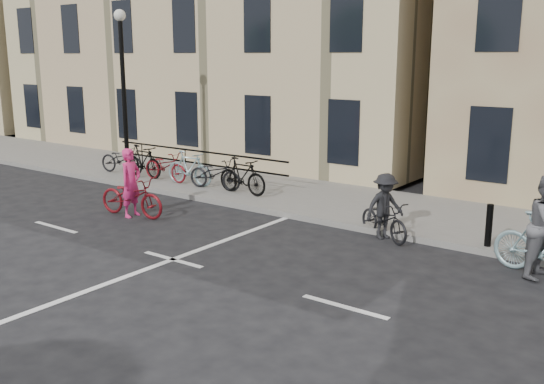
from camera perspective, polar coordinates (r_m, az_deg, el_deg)
The scene contains 9 objects.
ground at distance 12.56m, azimuth -9.30°, elevation -6.31°, with size 120.00×120.00×0.00m, color black.
sidewalk at distance 19.40m, azimuth -4.94°, elevation 0.83°, with size 46.00×4.00×0.15m, color slate.
building_west at distance 27.58m, azimuth -3.30°, elevation 14.98°, with size 20.00×10.00×10.00m, color tan.
building_far at distance 40.58m, azimuth -22.58°, elevation 12.62°, with size 12.00×10.00×9.00m, color tan.
lamp_post at distance 19.67m, azimuth -13.86°, elevation 10.71°, with size 0.36×0.36×5.28m.
bollard_east at distance 13.43m, azimuth 19.74°, elevation -2.97°, with size 0.14×0.14×0.90m, color black.
parked_bikes at distance 19.23m, azimuth -8.92°, elevation 2.35°, with size 7.25×1.23×1.05m.
cyclist_pink at distance 15.94m, azimuth -13.08°, elevation -0.10°, with size 2.06×0.95×1.77m.
cyclist_dark at distance 13.88m, azimuth 10.54°, elevation -1.97°, with size 1.76×1.32×1.50m.
Camera 1 is at (8.58, -8.22, 4.06)m, focal length 40.00 mm.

